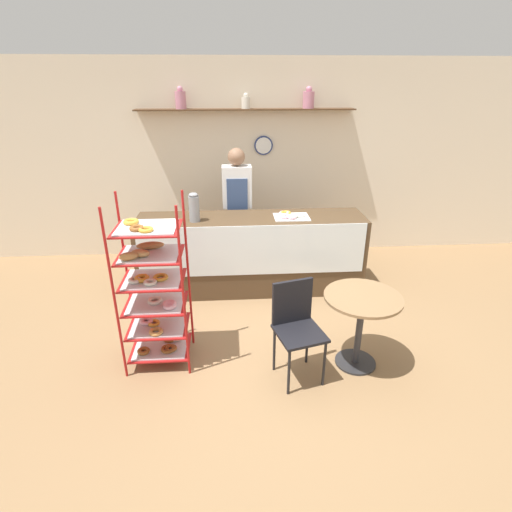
% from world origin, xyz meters
% --- Properties ---
extents(ground_plane, '(14.00, 14.00, 0.00)m').
position_xyz_m(ground_plane, '(0.00, 0.00, 0.00)').
color(ground_plane, olive).
extents(back_wall, '(10.00, 0.30, 2.70)m').
position_xyz_m(back_wall, '(0.00, 2.49, 1.36)').
color(back_wall, beige).
rests_on(back_wall, ground_plane).
extents(display_counter, '(2.69, 0.62, 0.93)m').
position_xyz_m(display_counter, '(0.00, 1.25, 0.47)').
color(display_counter, '#4C3823').
rests_on(display_counter, ground_plane).
extents(pastry_rack, '(0.58, 0.47, 1.56)m').
position_xyz_m(pastry_rack, '(-0.93, -0.10, 0.72)').
color(pastry_rack, '#A51919').
rests_on(pastry_rack, ground_plane).
extents(person_worker, '(0.37, 0.23, 1.65)m').
position_xyz_m(person_worker, '(-0.15, 1.77, 0.91)').
color(person_worker, '#282833').
rests_on(person_worker, ground_plane).
extents(cafe_table, '(0.67, 0.67, 0.71)m').
position_xyz_m(cafe_table, '(0.87, -0.28, 0.53)').
color(cafe_table, '#262628').
rests_on(cafe_table, ground_plane).
extents(cafe_chair, '(0.47, 0.47, 0.87)m').
position_xyz_m(cafe_chair, '(0.29, -0.36, 0.54)').
color(cafe_chair, black).
rests_on(cafe_chair, ground_plane).
extents(coffee_carafe, '(0.12, 0.12, 0.33)m').
position_xyz_m(coffee_carafe, '(-0.65, 1.15, 1.10)').
color(coffee_carafe, gray).
rests_on(coffee_carafe, display_counter).
extents(donut_tray_counter, '(0.41, 0.31, 0.05)m').
position_xyz_m(donut_tray_counter, '(0.45, 1.21, 0.95)').
color(donut_tray_counter, white).
rests_on(donut_tray_counter, display_counter).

